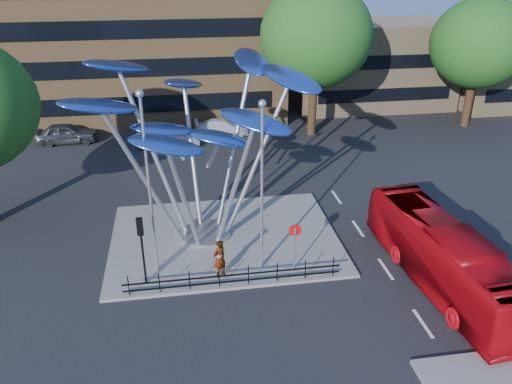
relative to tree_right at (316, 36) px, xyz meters
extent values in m
plane|color=black|center=(-8.00, -22.00, -8.04)|extent=(120.00, 120.00, 0.00)
cube|color=slate|center=(-9.00, -16.00, -7.96)|extent=(12.00, 9.00, 0.15)
cube|color=tan|center=(8.00, 8.00, -4.04)|extent=(15.00, 8.00, 8.00)
cylinder|color=black|center=(0.00, 0.00, -5.18)|extent=(0.70, 0.70, 5.72)
ellipsoid|color=#164814|center=(0.00, 0.00, 0.02)|extent=(8.80, 8.80, 8.10)
cylinder|color=black|center=(14.00, 0.00, -5.51)|extent=(0.70, 0.70, 5.06)
ellipsoid|color=#164814|center=(14.00, 0.00, -0.91)|extent=(8.00, 8.00, 7.36)
cylinder|color=#9EA0A5|center=(-10.00, -15.50, -7.83)|extent=(2.80, 2.80, 0.12)
cylinder|color=#9EA0A5|center=(-11.20, -16.10, -3.99)|extent=(0.24, 0.24, 7.80)
ellipsoid|color=#294EB1|center=(-14.40, -17.10, -0.09)|extent=(3.92, 2.95, 1.39)
cylinder|color=#9EA0A5|center=(-10.40, -16.50, -4.69)|extent=(0.24, 0.24, 6.40)
ellipsoid|color=#294EB1|center=(-11.60, -18.70, -1.49)|extent=(3.47, 1.78, 1.31)
cylinder|color=#9EA0A5|center=(-9.40, -16.30, -4.39)|extent=(0.24, 0.24, 7.00)
ellipsoid|color=#294EB1|center=(-7.60, -17.90, -0.89)|extent=(3.81, 3.11, 1.36)
cylinder|color=#9EA0A5|center=(-8.80, -15.50, -3.79)|extent=(0.24, 0.24, 8.20)
ellipsoid|color=#294EB1|center=(-5.40, -15.10, 0.31)|extent=(3.52, 4.06, 1.44)
cylinder|color=#9EA0A5|center=(-9.20, -14.60, -3.59)|extent=(0.24, 0.24, 8.60)
ellipsoid|color=#294EB1|center=(-7.00, -12.60, 0.71)|extent=(2.21, 3.79, 1.39)
cylinder|color=#9EA0A5|center=(-10.20, -14.50, -4.19)|extent=(0.24, 0.24, 7.40)
ellipsoid|color=#294EB1|center=(-10.60, -11.90, -0.49)|extent=(3.02, 3.71, 1.34)
cylinder|color=#9EA0A5|center=(-11.00, -15.10, -3.49)|extent=(0.24, 0.24, 8.80)
ellipsoid|color=#294EB1|center=(-13.80, -13.70, 0.91)|extent=(3.88, 3.60, 1.42)
ellipsoid|color=#294EB1|center=(-11.80, -15.30, -1.89)|extent=(3.40, 1.96, 1.13)
ellipsoid|color=#294EB1|center=(-9.10, -15.90, -2.29)|extent=(3.39, 2.16, 1.11)
cylinder|color=#9EA0A5|center=(-12.50, -18.50, -3.64)|extent=(0.14, 0.14, 8.50)
sphere|color=#9EA0A5|center=(-12.50, -18.50, 0.73)|extent=(0.36, 0.36, 0.36)
cylinder|color=#9EA0A5|center=(-7.50, -19.00, -3.89)|extent=(0.14, 0.14, 8.00)
sphere|color=#9EA0A5|center=(-7.50, -19.00, 0.23)|extent=(0.36, 0.36, 0.36)
cylinder|color=black|center=(-13.00, -19.50, -6.29)|extent=(0.10, 0.10, 3.20)
cube|color=black|center=(-13.00, -19.50, -4.89)|extent=(0.28, 0.18, 0.85)
sphere|color=#FF0C0C|center=(-13.00, -19.50, -4.61)|extent=(0.18, 0.18, 0.18)
cylinder|color=#9EA0A5|center=(-6.00, -19.50, -6.74)|extent=(0.08, 0.08, 2.30)
cylinder|color=red|center=(-6.00, -19.47, -5.74)|extent=(0.60, 0.04, 0.60)
cube|color=white|center=(-6.00, -19.45, -5.74)|extent=(0.42, 0.03, 0.10)
cylinder|color=black|center=(-13.70, -20.30, -7.39)|extent=(0.05, 0.05, 1.00)
cylinder|color=black|center=(-12.36, -20.30, -7.39)|extent=(0.05, 0.05, 1.00)
cylinder|color=black|center=(-11.01, -20.30, -7.39)|extent=(0.05, 0.05, 1.00)
cylinder|color=black|center=(-9.67, -20.30, -7.39)|extent=(0.05, 0.05, 1.00)
cylinder|color=black|center=(-8.33, -20.30, -7.39)|extent=(0.05, 0.05, 1.00)
cylinder|color=black|center=(-6.99, -20.30, -7.39)|extent=(0.05, 0.05, 1.00)
cylinder|color=black|center=(-5.64, -20.30, -7.39)|extent=(0.05, 0.05, 1.00)
cylinder|color=black|center=(-4.30, -20.30, -7.39)|extent=(0.05, 0.05, 1.00)
cube|color=black|center=(-9.00, -20.30, -7.34)|extent=(10.00, 0.06, 0.06)
cube|color=black|center=(-9.00, -20.30, -7.69)|extent=(10.00, 0.06, 0.06)
imported|color=#AE080F|center=(0.50, -21.47, -6.55)|extent=(3.29, 10.85, 2.98)
imported|color=gray|center=(-9.57, -19.50, -6.92)|extent=(0.84, 0.79, 1.94)
imported|color=#3E4146|center=(-20.00, 1.00, -7.23)|extent=(4.79, 2.06, 1.61)
imported|color=#B0B2B8|center=(-11.94, -1.09, -7.23)|extent=(4.90, 1.75, 1.61)
imported|color=silver|center=(-7.44, 1.00, -7.37)|extent=(4.65, 1.97, 1.34)
camera|label=1|loc=(-10.96, -39.03, 5.98)|focal=35.00mm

